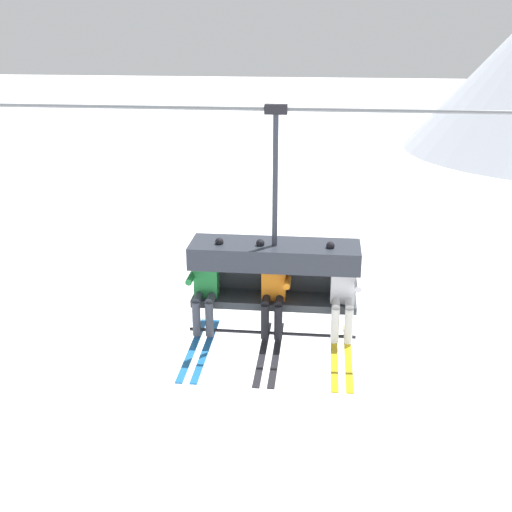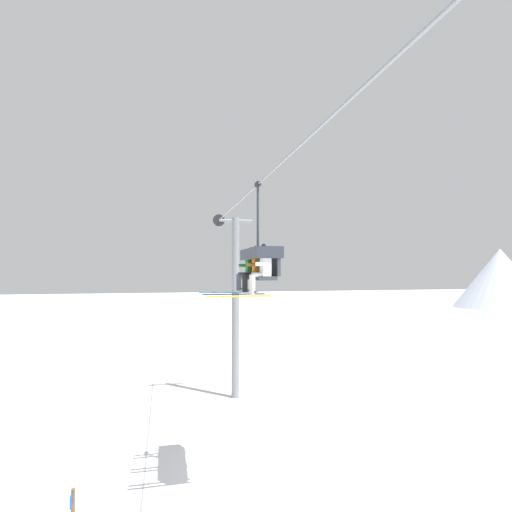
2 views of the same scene
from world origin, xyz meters
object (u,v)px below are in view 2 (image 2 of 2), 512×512
(skier_green, at_px, (246,269))
(skier_white, at_px, (261,269))
(skier_orange, at_px, (253,269))
(lift_tower_near, at_px, (235,302))
(chairlift_chair, at_px, (260,259))

(skier_green, xyz_separation_m, skier_white, (1.83, 0.00, -0.00))
(skier_orange, bearing_deg, lift_tower_near, 173.39)
(skier_green, distance_m, skier_orange, 0.91)
(skier_white, bearing_deg, skier_orange, 180.00)
(chairlift_chair, bearing_deg, skier_green, -166.86)
(lift_tower_near, xyz_separation_m, skier_green, (7.06, -0.92, 1.50))
(chairlift_chair, bearing_deg, lift_tower_near, 174.92)
(chairlift_chair, height_order, skier_orange, chairlift_chair)
(chairlift_chair, distance_m, skier_orange, 0.36)
(skier_orange, relative_size, skier_white, 1.00)
(skier_orange, bearing_deg, skier_white, 0.00)
(skier_green, height_order, skier_orange, same)
(skier_green, xyz_separation_m, skier_orange, (0.91, 0.00, -0.00))
(skier_white, bearing_deg, chairlift_chair, 166.86)
(lift_tower_near, xyz_separation_m, chairlift_chair, (7.98, -0.71, 1.79))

